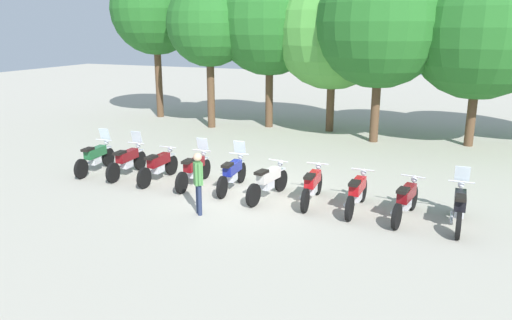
# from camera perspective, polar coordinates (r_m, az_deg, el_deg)

# --- Properties ---
(ground_plane) EXTENTS (80.00, 80.00, 0.00)m
(ground_plane) POSITION_cam_1_polar(r_m,az_deg,el_deg) (14.54, -0.75, -3.90)
(ground_plane) COLOR #ADA899
(motorcycle_0) EXTENTS (0.62, 2.19, 1.37)m
(motorcycle_0) POSITION_cam_1_polar(r_m,az_deg,el_deg) (17.44, -17.92, 0.37)
(motorcycle_0) COLOR black
(motorcycle_0) RESTS_ON ground_plane
(motorcycle_1) EXTENTS (0.62, 2.19, 1.37)m
(motorcycle_1) POSITION_cam_1_polar(r_m,az_deg,el_deg) (16.70, -14.54, -0.02)
(motorcycle_1) COLOR black
(motorcycle_1) RESTS_ON ground_plane
(motorcycle_2) EXTENTS (0.62, 2.19, 0.99)m
(motorcycle_2) POSITION_cam_1_polar(r_m,az_deg,el_deg) (15.91, -11.11, -0.61)
(motorcycle_2) COLOR black
(motorcycle_2) RESTS_ON ground_plane
(motorcycle_3) EXTENTS (0.62, 2.19, 1.37)m
(motorcycle_3) POSITION_cam_1_polar(r_m,az_deg,el_deg) (15.29, -7.10, -1.02)
(motorcycle_3) COLOR black
(motorcycle_3) RESTS_ON ground_plane
(motorcycle_4) EXTENTS (0.62, 2.19, 1.37)m
(motorcycle_4) POSITION_cam_1_polar(r_m,az_deg,el_deg) (14.79, -2.72, -1.47)
(motorcycle_4) COLOR black
(motorcycle_4) RESTS_ON ground_plane
(motorcycle_5) EXTENTS (0.70, 2.18, 0.99)m
(motorcycle_5) POSITION_cam_1_polar(r_m,az_deg,el_deg) (14.05, 1.41, -2.43)
(motorcycle_5) COLOR black
(motorcycle_5) RESTS_ON ground_plane
(motorcycle_6) EXTENTS (0.62, 2.19, 0.99)m
(motorcycle_6) POSITION_cam_1_polar(r_m,az_deg,el_deg) (13.79, 6.48, -2.86)
(motorcycle_6) COLOR black
(motorcycle_6) RESTS_ON ground_plane
(motorcycle_7) EXTENTS (0.62, 2.19, 0.99)m
(motorcycle_7) POSITION_cam_1_polar(r_m,az_deg,el_deg) (13.40, 11.51, -3.62)
(motorcycle_7) COLOR black
(motorcycle_7) RESTS_ON ground_plane
(motorcycle_8) EXTENTS (0.69, 2.18, 0.99)m
(motorcycle_8) POSITION_cam_1_polar(r_m,az_deg,el_deg) (13.12, 16.81, -4.38)
(motorcycle_8) COLOR black
(motorcycle_8) RESTS_ON ground_plane
(motorcycle_9) EXTENTS (0.62, 2.19, 1.37)m
(motorcycle_9) POSITION_cam_1_polar(r_m,az_deg,el_deg) (13.06, 22.29, -4.90)
(motorcycle_9) COLOR black
(motorcycle_9) RESTS_ON ground_plane
(person_0) EXTENTS (0.33, 0.34, 1.64)m
(person_0) POSITION_cam_1_polar(r_m,az_deg,el_deg) (12.79, -6.64, -2.17)
(person_0) COLOR #232D4C
(person_0) RESTS_ON ground_plane
(tree_0) EXTENTS (4.58, 4.58, 7.86)m
(tree_0) POSITION_cam_1_polar(r_m,az_deg,el_deg) (27.07, -11.48, 16.53)
(tree_0) COLOR brown
(tree_0) RESTS_ON ground_plane
(tree_1) EXTENTS (3.95, 3.95, 6.83)m
(tree_1) POSITION_cam_1_polar(r_m,az_deg,el_deg) (23.77, -5.38, 15.26)
(tree_1) COLOR brown
(tree_1) RESTS_ON ground_plane
(tree_2) EXTENTS (5.14, 5.14, 7.62)m
(tree_2) POSITION_cam_1_polar(r_m,az_deg,el_deg) (23.79, 1.58, 15.81)
(tree_2) COLOR brown
(tree_2) RESTS_ON ground_plane
(tree_3) EXTENTS (5.45, 5.45, 7.39)m
(tree_3) POSITION_cam_1_polar(r_m,az_deg,el_deg) (23.01, 8.86, 14.74)
(tree_3) COLOR brown
(tree_3) RESTS_ON ground_plane
(tree_4) EXTENTS (5.29, 5.29, 7.54)m
(tree_4) POSITION_cam_1_polar(r_m,az_deg,el_deg) (21.16, 14.11, 15.09)
(tree_4) COLOR brown
(tree_4) RESTS_ON ground_plane
(tree_5) EXTENTS (5.56, 5.56, 7.47)m
(tree_5) POSITION_cam_1_polar(r_m,az_deg,el_deg) (21.63, 24.43, 13.66)
(tree_5) COLOR brown
(tree_5) RESTS_ON ground_plane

